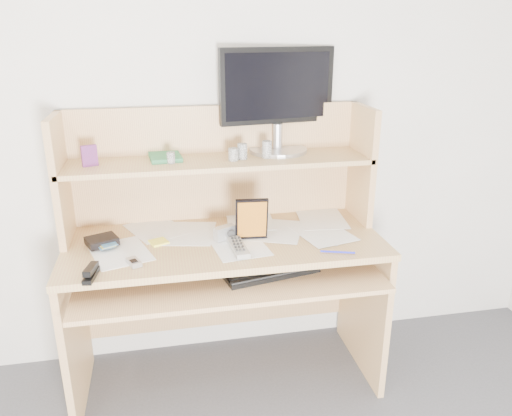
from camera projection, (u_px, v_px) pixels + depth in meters
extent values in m
cube|color=silver|center=(213.00, 115.00, 2.34)|extent=(3.60, 0.04, 2.50)
cube|color=tan|center=(225.00, 243.00, 2.23)|extent=(1.40, 0.60, 0.03)
cube|color=tan|center=(75.00, 331.00, 2.23)|extent=(0.03, 0.56, 0.72)
cube|color=tan|center=(363.00, 301.00, 2.48)|extent=(0.03, 0.56, 0.72)
cube|color=tan|center=(219.00, 290.00, 2.63)|extent=(1.34, 0.02, 0.41)
cube|color=tan|center=(229.00, 274.00, 2.15)|extent=(1.28, 0.55, 0.02)
cube|color=tan|center=(216.00, 163.00, 2.39)|extent=(1.40, 0.02, 0.55)
cube|color=tan|center=(61.00, 180.00, 2.14)|extent=(0.03, 0.30, 0.55)
cube|color=tan|center=(361.00, 164.00, 2.39)|extent=(0.03, 0.30, 0.55)
cube|color=tan|center=(219.00, 162.00, 2.25)|extent=(1.38, 0.30, 0.02)
cube|color=white|center=(225.00, 239.00, 2.22)|extent=(1.32, 0.54, 0.01)
cube|color=black|center=(271.00, 272.00, 2.13)|extent=(0.43, 0.23, 0.02)
cube|color=black|center=(271.00, 269.00, 2.12)|extent=(0.40, 0.21, 0.01)
cube|color=gray|center=(238.00, 247.00, 2.11)|extent=(0.07, 0.21, 0.02)
cube|color=#A5A5A7|center=(134.00, 261.00, 1.98)|extent=(0.07, 0.09, 0.02)
cube|color=black|center=(91.00, 272.00, 1.88)|extent=(0.05, 0.13, 0.04)
cube|color=black|center=(102.00, 241.00, 2.15)|extent=(0.15, 0.14, 0.03)
cube|color=#FFE943|center=(159.00, 242.00, 2.19)|extent=(0.09, 0.09, 0.01)
cube|color=#B2B3B5|center=(225.00, 233.00, 2.21)|extent=(0.10, 0.08, 0.06)
cube|color=black|center=(252.00, 219.00, 2.17)|extent=(0.14, 0.03, 0.20)
cylinder|color=#191DBF|center=(338.00, 252.00, 2.08)|extent=(0.14, 0.05, 0.01)
cube|color=maroon|center=(89.00, 156.00, 2.12)|extent=(0.07, 0.04, 0.09)
cube|color=#35864F|center=(165.00, 157.00, 2.25)|extent=(0.15, 0.20, 0.02)
cylinder|color=black|center=(171.00, 158.00, 2.17)|extent=(0.04, 0.04, 0.05)
cylinder|color=silver|center=(242.00, 151.00, 2.24)|extent=(0.06, 0.06, 0.07)
cylinder|color=black|center=(233.00, 154.00, 2.21)|extent=(0.06, 0.06, 0.06)
cylinder|color=white|center=(267.00, 150.00, 2.26)|extent=(0.05, 0.05, 0.08)
cylinder|color=#AFAFB4|center=(278.00, 150.00, 2.37)|extent=(0.28, 0.28, 0.02)
cylinder|color=#AFAFB4|center=(278.00, 136.00, 2.36)|extent=(0.05, 0.05, 0.11)
cube|color=black|center=(277.00, 86.00, 2.30)|extent=(0.55, 0.11, 0.34)
cube|color=black|center=(278.00, 86.00, 2.29)|extent=(0.50, 0.07, 0.30)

